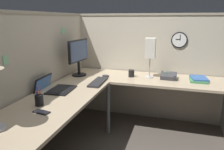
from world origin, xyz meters
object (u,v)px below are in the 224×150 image
(monitor, at_px, (78,55))
(laptop, at_px, (53,88))
(cell_phone, at_px, (42,112))
(coffee_mug, at_px, (131,73))
(keyboard, at_px, (98,82))
(wall_clock, at_px, (179,40))
(desk_lamp_paper, at_px, (150,49))
(computer_mouse, at_px, (106,76))
(pen_cup, at_px, (39,100))
(office_phone, at_px, (169,76))
(book_stack, at_px, (199,79))

(monitor, relative_size, laptop, 1.24)
(cell_phone, xyz_separation_m, coffee_mug, (1.37, -0.50, 0.04))
(keyboard, relative_size, wall_clock, 1.95)
(desk_lamp_paper, xyz_separation_m, wall_clock, (0.32, -0.36, 0.10))
(coffee_mug, bearing_deg, laptop, 137.84)
(laptop, bearing_deg, computer_mouse, -29.83)
(cell_phone, bearing_deg, coffee_mug, -10.21)
(desk_lamp_paper, bearing_deg, pen_cup, 146.16)
(coffee_mug, bearing_deg, monitor, 100.87)
(laptop, distance_m, desk_lamp_paper, 1.33)
(computer_mouse, bearing_deg, desk_lamp_paper, -75.08)
(computer_mouse, distance_m, coffee_mug, 0.35)
(keyboard, height_order, cell_phone, keyboard)
(coffee_mug, xyz_separation_m, wall_clock, (0.35, -0.60, 0.44))
(monitor, bearing_deg, coffee_mug, -79.13)
(monitor, relative_size, office_phone, 2.35)
(pen_cup, bearing_deg, monitor, 5.59)
(cell_phone, xyz_separation_m, desk_lamp_paper, (1.40, -0.74, 0.38))
(office_phone, height_order, wall_clock, wall_clock)
(monitor, bearing_deg, wall_clock, -69.52)
(monitor, height_order, laptop, monitor)
(monitor, distance_m, coffee_mug, 0.77)
(monitor, height_order, coffee_mug, monitor)
(monitor, bearing_deg, pen_cup, -174.41)
(computer_mouse, distance_m, wall_clock, 1.14)
(office_phone, xyz_separation_m, wall_clock, (0.32, -0.10, 0.45))
(monitor, xyz_separation_m, book_stack, (0.19, -1.59, -0.27))
(pen_cup, distance_m, wall_clock, 2.04)
(wall_clock, bearing_deg, pen_cup, 142.69)
(keyboard, distance_m, cell_phone, 0.98)
(monitor, height_order, cell_phone, monitor)
(pen_cup, height_order, office_phone, pen_cup)
(laptop, relative_size, book_stack, 1.35)
(wall_clock, bearing_deg, laptop, 131.09)
(computer_mouse, relative_size, pen_cup, 0.58)
(keyboard, height_order, office_phone, office_phone)
(cell_phone, height_order, wall_clock, wall_clock)
(pen_cup, bearing_deg, computer_mouse, -13.92)
(office_phone, distance_m, book_stack, 0.37)
(keyboard, height_order, computer_mouse, computer_mouse)
(desk_lamp_paper, xyz_separation_m, coffee_mug, (-0.04, 0.24, -0.34))
(monitor, bearing_deg, computer_mouse, -86.84)
(keyboard, relative_size, pen_cup, 2.39)
(computer_mouse, height_order, wall_clock, wall_clock)
(cell_phone, xyz_separation_m, office_phone, (1.40, -1.00, 0.03))
(monitor, xyz_separation_m, laptop, (-0.66, 0.01, -0.27))
(book_stack, height_order, wall_clock, wall_clock)
(book_stack, xyz_separation_m, wall_clock, (0.30, 0.27, 0.47))
(coffee_mug, bearing_deg, cell_phone, 160.00)
(computer_mouse, height_order, pen_cup, pen_cup)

